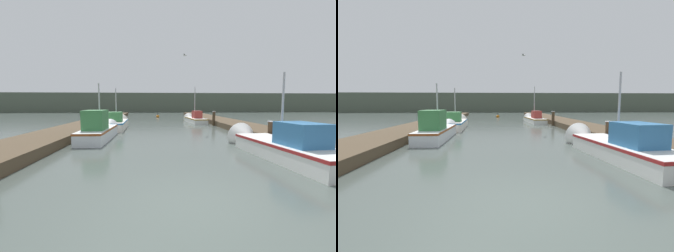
% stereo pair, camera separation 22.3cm
% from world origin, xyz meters
% --- Properties ---
extents(ground_plane, '(200.00, 200.00, 0.00)m').
position_xyz_m(ground_plane, '(0.00, 0.00, 0.00)').
color(ground_plane, '#47514C').
extents(dock_left, '(2.69, 40.00, 0.43)m').
position_xyz_m(dock_left, '(-6.29, 16.00, 0.22)').
color(dock_left, '#4C3D2B').
rests_on(dock_left, ground_plane).
extents(dock_right, '(2.69, 40.00, 0.43)m').
position_xyz_m(dock_right, '(6.29, 16.00, 0.22)').
color(dock_right, '#4C3D2B').
rests_on(dock_right, ground_plane).
extents(distant_shore_ridge, '(120.00, 16.00, 4.47)m').
position_xyz_m(distant_shore_ridge, '(0.00, 55.59, 2.23)').
color(distant_shore_ridge, '#4C5647').
rests_on(distant_shore_ridge, ground_plane).
extents(fishing_boat_0, '(2.01, 6.29, 3.61)m').
position_xyz_m(fishing_boat_0, '(4.01, 4.16, 0.44)').
color(fishing_boat_0, silver).
rests_on(fishing_boat_0, ground_plane).
extents(fishing_boat_1, '(1.40, 5.71, 3.49)m').
position_xyz_m(fishing_boat_1, '(-3.83, 8.98, 0.54)').
color(fishing_boat_1, silver).
rests_on(fishing_boat_1, ground_plane).
extents(fishing_boat_2, '(1.71, 5.89, 3.68)m').
position_xyz_m(fishing_boat_2, '(-3.71, 14.50, 0.44)').
color(fishing_boat_2, silver).
rests_on(fishing_boat_2, ground_plane).
extents(fishing_boat_3, '(1.62, 5.66, 4.17)m').
position_xyz_m(fishing_boat_3, '(3.75, 19.79, 0.38)').
color(fishing_boat_3, silver).
rests_on(fishing_boat_3, ground_plane).
extents(mooring_piling_1, '(0.31, 0.31, 1.32)m').
position_xyz_m(mooring_piling_1, '(4.88, 16.12, 0.67)').
color(mooring_piling_1, '#473523').
rests_on(mooring_piling_1, ground_plane).
extents(mooring_piling_2, '(0.29, 0.29, 1.20)m').
position_xyz_m(mooring_piling_2, '(4.88, 6.21, 0.60)').
color(mooring_piling_2, '#473523').
rests_on(mooring_piling_2, ground_plane).
extents(mooring_piling_3, '(0.27, 0.27, 1.11)m').
position_xyz_m(mooring_piling_3, '(5.19, 23.33, 0.56)').
color(mooring_piling_3, '#473523').
rests_on(mooring_piling_3, ground_plane).
extents(channel_buoy, '(0.46, 0.46, 0.96)m').
position_xyz_m(channel_buoy, '(0.05, 28.77, 0.14)').
color(channel_buoy, '#BF6513').
rests_on(channel_buoy, ground_plane).
extents(seagull_lead, '(0.32, 0.55, 0.12)m').
position_xyz_m(seagull_lead, '(1.66, 12.90, 5.63)').
color(seagull_lead, white).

